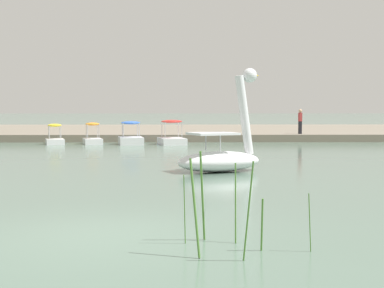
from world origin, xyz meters
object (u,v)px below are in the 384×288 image
Objects in this scene: person_on_path at (300,121)px; pedal_boat_red at (172,137)px; swan_boat at (222,153)px; pedal_boat_yellow at (55,138)px; pedal_boat_blue at (131,137)px; pedal_boat_orange at (93,138)px.

pedal_boat_red is at bearing -158.55° from person_on_path.
swan_boat is at bearing -82.43° from pedal_boat_red.
pedal_boat_yellow is at bearing 120.88° from swan_boat.
swan_boat is 1.46× the size of pedal_boat_blue.
pedal_boat_yellow is at bearing -169.00° from person_on_path.
pedal_boat_red reaches higher than pedal_boat_blue.
pedal_boat_orange is 1.25× the size of person_on_path.
pedal_boat_yellow is (-4.79, 0.23, -0.05)m from pedal_boat_blue.
pedal_boat_orange is at bearing 173.74° from pedal_boat_blue.
swan_boat reaches higher than pedal_boat_red.
pedal_boat_yellow is at bearing 177.57° from pedal_boat_red.
person_on_path reaches higher than pedal_boat_blue.
pedal_boat_blue is 1.17× the size of pedal_boat_orange.
pedal_boat_red is at bearing 97.57° from swan_boat.
pedal_boat_red is at bearing -4.02° from pedal_boat_orange.
person_on_path is at bearing 11.00° from pedal_boat_yellow.
person_on_path reaches higher than pedal_boat_red.
pedal_boat_blue is (-4.63, 15.54, -0.21)m from swan_boat.
pedal_boat_orange is (-2.43, 0.27, -0.04)m from pedal_boat_blue.
pedal_boat_orange is 14.18m from person_on_path.
pedal_boat_blue is 2.44m from pedal_boat_orange.
swan_boat reaches higher than person_on_path.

